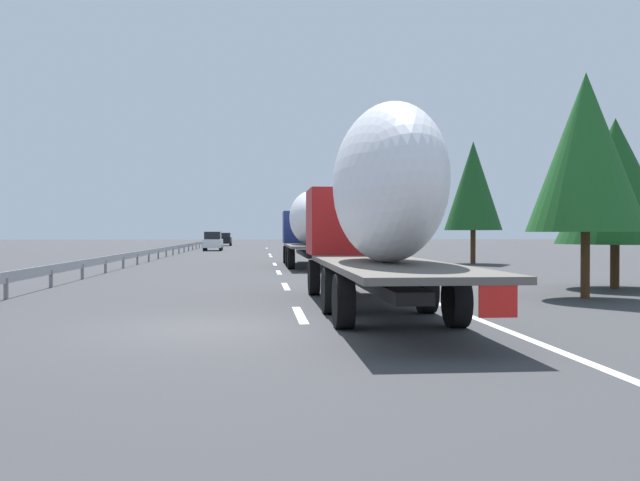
# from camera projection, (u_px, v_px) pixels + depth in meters

# --- Properties ---
(ground_plane) EXTENTS (260.00, 260.00, 0.00)m
(ground_plane) POSITION_uv_depth(u_px,v_px,m) (247.00, 256.00, 53.01)
(ground_plane) COLOR #38383A
(lane_stripe_0) EXTENTS (3.20, 0.20, 0.01)m
(lane_stripe_0) POSITION_uv_depth(u_px,v_px,m) (300.00, 315.00, 15.32)
(lane_stripe_0) COLOR white
(lane_stripe_0) RESTS_ON ground_plane
(lane_stripe_1) EXTENTS (3.20, 0.20, 0.01)m
(lane_stripe_1) POSITION_uv_depth(u_px,v_px,m) (286.00, 286.00, 23.39)
(lane_stripe_1) COLOR white
(lane_stripe_1) RESTS_ON ground_plane
(lane_stripe_2) EXTENTS (3.20, 0.20, 0.01)m
(lane_stripe_2) POSITION_uv_depth(u_px,v_px,m) (279.00, 272.00, 31.58)
(lane_stripe_2) COLOR white
(lane_stripe_2) RESTS_ON ground_plane
(lane_stripe_3) EXTENTS (3.20, 0.20, 0.01)m
(lane_stripe_3) POSITION_uv_depth(u_px,v_px,m) (275.00, 264.00, 39.81)
(lane_stripe_3) COLOR white
(lane_stripe_3) RESTS_ON ground_plane
(lane_stripe_4) EXTENTS (3.20, 0.20, 0.01)m
(lane_stripe_4) POSITION_uv_depth(u_px,v_px,m) (271.00, 256.00, 52.87)
(lane_stripe_4) COLOR white
(lane_stripe_4) RESTS_ON ground_plane
(lane_stripe_5) EXTENTS (3.20, 0.20, 0.01)m
(lane_stripe_5) POSITION_uv_depth(u_px,v_px,m) (270.00, 254.00, 57.70)
(lane_stripe_5) COLOR white
(lane_stripe_5) RESTS_ON ground_plane
(lane_stripe_6) EXTENTS (3.20, 0.20, 0.01)m
(lane_stripe_6) POSITION_uv_depth(u_px,v_px,m) (267.00, 248.00, 80.59)
(lane_stripe_6) COLOR white
(lane_stripe_6) RESTS_ON ground_plane
(edge_line_right) EXTENTS (110.00, 0.20, 0.01)m
(edge_line_right) POSITION_uv_depth(u_px,v_px,m) (313.00, 254.00, 58.48)
(edge_line_right) COLOR white
(edge_line_right) RESTS_ON ground_plane
(truck_lead) EXTENTS (12.50, 2.55, 4.01)m
(truck_lead) POSITION_uv_depth(u_px,v_px,m) (309.00, 223.00, 37.33)
(truck_lead) COLOR navy
(truck_lead) RESTS_ON ground_plane
(truck_trailing) EXTENTS (13.10, 2.55, 4.53)m
(truck_trailing) POSITION_uv_depth(u_px,v_px,m) (377.00, 203.00, 15.80)
(truck_trailing) COLOR #B21919
(truck_trailing) RESTS_ON ground_plane
(car_white_van) EXTENTS (4.31, 1.81, 1.91)m
(car_white_van) POSITION_uv_depth(u_px,v_px,m) (213.00, 241.00, 69.53)
(car_white_van) COLOR white
(car_white_van) RESTS_ON ground_plane
(car_black_suv) EXTENTS (4.58, 1.84, 1.79)m
(car_black_suv) POSITION_uv_depth(u_px,v_px,m) (225.00, 239.00, 95.05)
(car_black_suv) COLOR black
(car_black_suv) RESTS_ON ground_plane
(road_sign) EXTENTS (0.10, 0.90, 3.27)m
(road_sign) POSITION_uv_depth(u_px,v_px,m) (329.00, 227.00, 57.41)
(road_sign) COLOR gray
(road_sign) RESTS_ON ground_plane
(tree_0) EXTENTS (3.90, 3.90, 5.97)m
(tree_0) POSITION_uv_depth(u_px,v_px,m) (362.00, 215.00, 70.58)
(tree_0) COLOR #472D19
(tree_0) RESTS_ON ground_plane
(tree_1) EXTENTS (3.80, 3.80, 5.57)m
(tree_1) POSITION_uv_depth(u_px,v_px,m) (615.00, 181.00, 22.46)
(tree_1) COLOR #472D19
(tree_1) RESTS_ON ground_plane
(tree_2) EXTENTS (3.08, 3.08, 5.93)m
(tree_2) POSITION_uv_depth(u_px,v_px,m) (342.00, 216.00, 73.10)
(tree_2) COLOR #472D19
(tree_2) RESTS_ON ground_plane
(tree_3) EXTENTS (3.37, 3.37, 7.20)m
(tree_3) POSITION_uv_depth(u_px,v_px,m) (473.00, 186.00, 40.49)
(tree_3) COLOR #472D19
(tree_3) RESTS_ON ground_plane
(tree_4) EXTENTS (3.22, 3.22, 6.27)m
(tree_4) POSITION_uv_depth(u_px,v_px,m) (586.00, 152.00, 19.05)
(tree_4) COLOR #472D19
(tree_4) RESTS_ON ground_plane
(tree_5) EXTENTS (3.11, 3.11, 6.92)m
(tree_5) POSITION_uv_depth(u_px,v_px,m) (388.00, 200.00, 53.15)
(tree_5) COLOR #472D19
(tree_5) RESTS_ON ground_plane
(guardrail_median) EXTENTS (94.00, 0.10, 0.76)m
(guardrail_median) POSITION_uv_depth(u_px,v_px,m) (173.00, 248.00, 55.46)
(guardrail_median) COLOR #9EA0A5
(guardrail_median) RESTS_ON ground_plane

